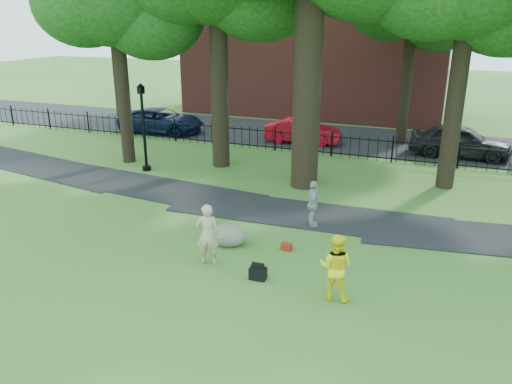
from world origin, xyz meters
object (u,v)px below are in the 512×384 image
at_px(lamppost, 144,129).
at_px(man, 336,267).
at_px(woman, 207,234).
at_px(boulder, 228,234).
at_px(red_sedan, 303,131).

bearing_deg(lamppost, man, -25.11).
bearing_deg(man, lamppost, -34.28).
xyz_separation_m(woman, man, (3.80, -0.55, -0.03)).
height_order(man, boulder, man).
bearing_deg(woman, boulder, -112.29).
height_order(woman, boulder, woman).
bearing_deg(boulder, lamppost, 139.03).
distance_m(woman, red_sedan, 14.92).
xyz_separation_m(woman, boulder, (0.00, 1.37, -0.57)).
relative_size(boulder, lamppost, 0.29).
bearing_deg(lamppost, red_sedan, 66.79).
bearing_deg(woman, red_sedan, -106.49).
xyz_separation_m(woman, red_sedan, (-1.47, 14.85, -0.23)).
bearing_deg(boulder, red_sedan, 96.23).
bearing_deg(red_sedan, woman, -178.08).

